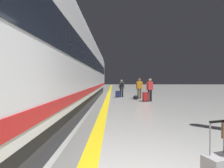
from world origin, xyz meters
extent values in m
cube|color=yellow|center=(-1.20, 10.00, 0.00)|extent=(0.36, 80.00, 0.01)
cube|color=slate|center=(-1.52, 10.00, 0.00)|extent=(0.60, 80.00, 0.01)
cube|color=#38383D|center=(-3.30, 6.93, 0.35)|extent=(2.67, 27.88, 0.70)
cube|color=silver|center=(-3.30, 6.93, 2.15)|extent=(2.90, 29.04, 2.90)
cylinder|color=silver|center=(-3.30, 6.93, 3.55)|extent=(2.84, 28.46, 2.84)
cube|color=black|center=(-3.30, 6.93, 2.50)|extent=(2.93, 27.30, 0.80)
cube|color=red|center=(-3.30, 6.93, 1.00)|extent=(2.94, 28.46, 0.24)
cube|color=gray|center=(-4.76, 11.29, 1.90)|extent=(0.02, 0.90, 2.00)
cylinder|color=gray|center=(0.54, 0.14, 0.83)|extent=(0.02, 0.02, 0.38)
cylinder|color=gray|center=(0.34, 0.07, 0.83)|extent=(0.02, 0.02, 0.38)
cube|color=black|center=(0.44, 0.11, 1.02)|extent=(0.22, 0.09, 0.02)
cylinder|color=black|center=(1.71, 11.02, 0.41)|extent=(0.14, 0.14, 0.81)
cylinder|color=black|center=(1.88, 11.07, 0.41)|extent=(0.14, 0.14, 0.81)
cube|color=red|center=(1.80, 11.04, 1.10)|extent=(0.37, 0.28, 0.58)
cylinder|color=red|center=(1.59, 10.99, 1.05)|extent=(0.09, 0.09, 0.54)
cylinder|color=red|center=(2.00, 11.11, 1.05)|extent=(0.09, 0.09, 0.54)
sphere|color=beige|center=(1.80, 11.04, 1.52)|extent=(0.21, 0.21, 0.21)
sphere|color=black|center=(1.80, 11.04, 1.54)|extent=(0.20, 0.20, 0.20)
cube|color=#A51E1E|center=(1.48, 10.90, 0.35)|extent=(0.43, 0.32, 0.59)
cube|color=#A51E1E|center=(1.44, 11.02, 0.28)|extent=(0.30, 0.11, 0.32)
cylinder|color=black|center=(1.36, 10.80, 0.03)|extent=(0.04, 0.06, 0.06)
cylinder|color=black|center=(1.63, 10.88, 0.03)|extent=(0.04, 0.06, 0.06)
cylinder|color=brown|center=(1.20, 12.64, 0.41)|extent=(0.14, 0.14, 0.83)
cylinder|color=brown|center=(1.38, 12.65, 0.41)|extent=(0.14, 0.14, 0.83)
cube|color=orange|center=(1.29, 12.64, 1.12)|extent=(0.34, 0.20, 0.59)
cylinder|color=orange|center=(1.07, 12.65, 1.07)|extent=(0.09, 0.09, 0.55)
cylinder|color=orange|center=(1.51, 12.66, 1.07)|extent=(0.09, 0.09, 0.55)
sphere|color=#A37556|center=(1.29, 12.64, 1.54)|extent=(0.22, 0.22, 0.22)
sphere|color=black|center=(1.29, 12.64, 1.57)|extent=(0.20, 0.20, 0.20)
ellipsoid|color=black|center=(0.97, 12.30, 0.15)|extent=(0.44, 0.26, 0.30)
torus|color=black|center=(0.97, 12.30, 0.25)|extent=(0.22, 0.02, 0.22)
cylinder|color=black|center=(-0.10, 14.16, 0.39)|extent=(0.13, 0.13, 0.77)
cylinder|color=black|center=(0.06, 14.20, 0.39)|extent=(0.13, 0.13, 0.77)
cube|color=#4C4C51|center=(-0.02, 14.18, 1.05)|extent=(0.35, 0.26, 0.55)
cylinder|color=#4C4C51|center=(-0.22, 14.14, 1.00)|extent=(0.08, 0.08, 0.51)
cylinder|color=#4C4C51|center=(0.17, 14.24, 1.00)|extent=(0.08, 0.08, 0.51)
sphere|color=beige|center=(-0.02, 14.18, 1.44)|extent=(0.20, 0.20, 0.20)
sphere|color=black|center=(-0.02, 14.18, 1.46)|extent=(0.19, 0.19, 0.19)
cube|color=black|center=(0.01, 14.05, 1.06)|extent=(0.26, 0.18, 0.37)
cube|color=#19234C|center=(-0.34, 13.99, 0.31)|extent=(0.43, 0.35, 0.50)
cube|color=#19234C|center=(-0.39, 14.10, 0.25)|extent=(0.29, 0.13, 0.28)
cylinder|color=black|center=(-0.45, 13.87, 0.03)|extent=(0.04, 0.06, 0.06)
cylinder|color=black|center=(-0.19, 13.98, 0.03)|extent=(0.04, 0.06, 0.06)
cylinder|color=gray|center=(-0.42, 13.90, 0.75)|extent=(0.02, 0.02, 0.38)
cylinder|color=gray|center=(-0.22, 13.98, 0.75)|extent=(0.02, 0.02, 0.38)
cube|color=black|center=(-0.32, 13.94, 0.94)|extent=(0.21, 0.11, 0.02)
camera|label=1|loc=(-0.76, -2.07, 1.50)|focal=30.30mm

